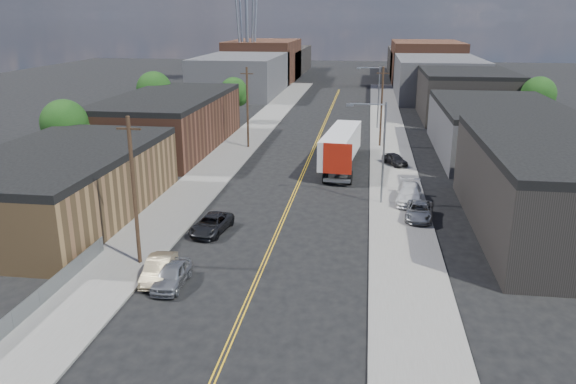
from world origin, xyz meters
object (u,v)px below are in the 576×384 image
(car_left_b, at_px, (159,269))
(car_left_c, at_px, (211,224))
(car_left_a, at_px, (172,275))
(car_right_lot_a, at_px, (419,211))
(car_right_lot_b, at_px, (409,194))
(car_right_lot_c, at_px, (395,159))
(semi_truck, at_px, (342,144))

(car_left_b, xyz_separation_m, car_left_c, (1.10, 8.28, -0.05))
(car_left_b, bearing_deg, car_left_a, -39.18)
(car_right_lot_a, height_order, car_right_lot_b, car_right_lot_b)
(car_left_c, distance_m, car_right_lot_a, 16.78)
(car_right_lot_b, height_order, car_right_lot_c, car_right_lot_b)
(car_right_lot_c, bearing_deg, semi_truck, 157.52)
(car_right_lot_b, distance_m, car_right_lot_c, 13.04)
(car_left_b, relative_size, car_right_lot_c, 1.16)
(car_left_b, relative_size, car_right_lot_b, 0.81)
(semi_truck, bearing_deg, car_right_lot_b, -56.27)
(car_right_lot_b, bearing_deg, car_left_b, -128.49)
(semi_truck, bearing_deg, car_left_a, -100.51)
(semi_truck, xyz_separation_m, car_left_c, (-8.82, -21.58, -1.77))
(car_left_c, distance_m, car_right_lot_c, 26.65)
(semi_truck, xyz_separation_m, car_left_b, (-9.92, -29.86, -1.72))
(car_right_lot_a, xyz_separation_m, car_right_lot_c, (-1.30, 17.19, -0.01))
(semi_truck, relative_size, car_right_lot_c, 4.43)
(car_left_c, bearing_deg, car_left_a, -82.31)
(car_left_b, distance_m, car_right_lot_b, 24.08)
(semi_truck, distance_m, car_left_c, 23.38)
(car_left_a, bearing_deg, car_right_lot_b, 49.51)
(car_left_a, distance_m, car_left_c, 9.01)
(semi_truck, xyz_separation_m, car_right_lot_a, (7.18, -16.54, -1.64))
(car_right_lot_a, distance_m, car_right_lot_b, 4.22)
(car_left_c, height_order, car_right_lot_b, car_right_lot_b)
(car_left_b, bearing_deg, car_right_lot_c, 56.90)
(car_right_lot_b, relative_size, car_right_lot_c, 1.43)
(car_left_a, bearing_deg, car_left_b, 146.32)
(car_right_lot_c, bearing_deg, car_left_b, -146.18)
(car_left_a, xyz_separation_m, car_right_lot_b, (15.44, 18.23, 0.21))
(car_left_a, xyz_separation_m, car_left_b, (-1.10, 0.73, -0.00))
(semi_truck, distance_m, car_left_a, 31.88)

